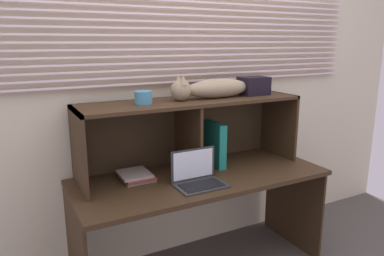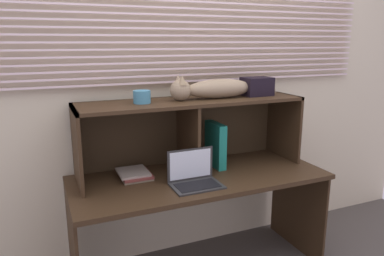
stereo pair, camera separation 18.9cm
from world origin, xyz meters
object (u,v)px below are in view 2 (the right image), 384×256
Objects in this scene: small_basket at (142,97)px; book_stack at (135,174)px; laptop at (194,177)px; cat at (213,89)px; binder_upright at (215,145)px; storage_box at (257,86)px.

book_stack is at bearing -178.87° from small_basket.
book_stack is at bearing 140.25° from laptop.
cat is 0.61m from laptop.
cat is 7.33× the size of small_basket.
cat is at bearing 46.10° from laptop.
storage_box is (0.32, 0.00, 0.39)m from binder_upright.
cat is 3.94× the size of storage_box.
cat is 0.34m from storage_box.
laptop is 0.39m from binder_upright.
storage_box is at bearing 0.08° from book_stack.
binder_upright is at bearing 180.00° from storage_box.
laptop is 1.51× the size of storage_box.
binder_upright is at bearing 0.00° from small_basket.
cat is 2.55× the size of binder_upright.
storage_box is at bearing 0.00° from cat.
laptop is 0.40m from book_stack.
binder_upright is at bearing 0.13° from book_stack.
book_stack is at bearing -179.92° from storage_box.
small_basket reaches higher than book_stack.
small_basket reaches higher than laptop.
cat reaches higher than small_basket.
small_basket is at bearing 133.37° from laptop.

